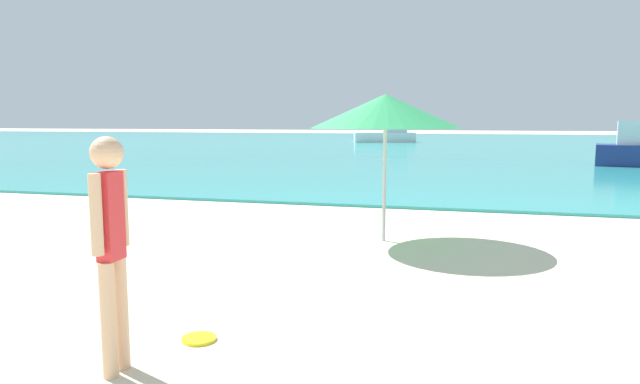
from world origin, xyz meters
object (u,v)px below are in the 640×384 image
object	(u,v)px
person_standing	(111,241)
boat_far	(387,135)
beach_umbrella	(385,111)
frisbee	(199,339)

from	to	relation	value
person_standing	boat_far	distance (m)	39.09
boat_far	beach_umbrella	world-z (taller)	beach_umbrella
boat_far	person_standing	bearing A→B (deg)	80.02
person_standing	boat_far	xyz separation A→B (m)	(-3.93, 38.89, -0.31)
person_standing	beach_umbrella	distance (m)	4.79
person_standing	beach_umbrella	xyz separation A→B (m)	(1.10, 4.57, 0.90)
boat_far	beach_umbrella	distance (m)	34.71
frisbee	person_standing	bearing A→B (deg)	-112.94
person_standing	boat_far	bearing A→B (deg)	-176.61
frisbee	boat_far	size ratio (longest dim) A/B	0.06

